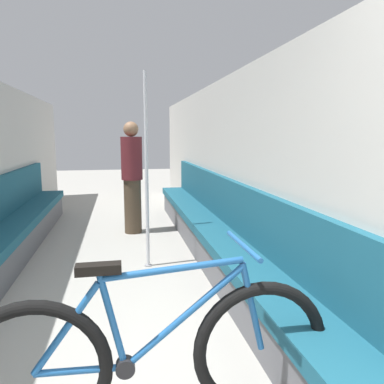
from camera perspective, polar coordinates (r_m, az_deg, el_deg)
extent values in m
cube|color=beige|center=(4.21, 6.55, 3.56)|extent=(0.10, 10.11, 2.06)
cube|color=#5B5B60|center=(4.41, -26.79, -8.66)|extent=(0.36, 5.78, 0.32)
cube|color=#195166|center=(4.35, -26.98, -6.00)|extent=(0.43, 5.78, 0.10)
cube|color=#5B5B60|center=(4.35, 2.78, -7.91)|extent=(0.36, 5.78, 0.32)
cube|color=#195166|center=(4.30, 2.80, -5.22)|extent=(0.43, 5.78, 0.10)
cube|color=#195166|center=(4.28, 5.16, -1.18)|extent=(0.07, 5.78, 0.50)
torus|color=black|center=(1.99, -22.96, -24.17)|extent=(0.70, 0.06, 0.70)
torus|color=black|center=(2.06, 10.48, -22.34)|extent=(0.70, 0.06, 0.70)
cylinder|color=#1E5693|center=(1.96, -16.61, -24.60)|extent=(0.40, 0.03, 0.05)
cylinder|color=#1E5693|center=(1.86, -18.64, -19.11)|extent=(0.32, 0.03, 0.42)
cylinder|color=#1E5693|center=(1.83, -12.10, -18.43)|extent=(0.14, 0.03, 0.49)
cylinder|color=#1E5693|center=(1.86, -1.15, -18.41)|extent=(0.58, 0.03, 0.48)
cylinder|color=#1E5693|center=(1.76, -2.93, -11.66)|extent=(0.67, 0.03, 0.08)
cylinder|color=#1E5693|center=(1.93, 9.13, -16.86)|extent=(0.14, 0.03, 0.46)
cylinder|color=black|center=(1.95, -10.12, -24.77)|extent=(0.09, 0.06, 0.09)
cube|color=black|center=(1.74, -14.16, -11.28)|extent=(0.20, 0.07, 0.04)
cylinder|color=#1E5693|center=(1.80, 7.76, -8.03)|extent=(0.02, 0.46, 0.02)
cylinder|color=gray|center=(4.16, -6.68, -11.02)|extent=(0.08, 0.08, 0.01)
cylinder|color=silver|center=(3.93, -6.94, 3.06)|extent=(0.04, 0.04, 2.04)
cylinder|color=#473828|center=(5.46, -9.01, -2.14)|extent=(0.25, 0.25, 0.78)
cylinder|color=#5B1E23|center=(5.37, -9.19, 5.10)|extent=(0.30, 0.30, 0.60)
sphere|color=#936B4C|center=(5.36, -9.29, 9.44)|extent=(0.21, 0.21, 0.21)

